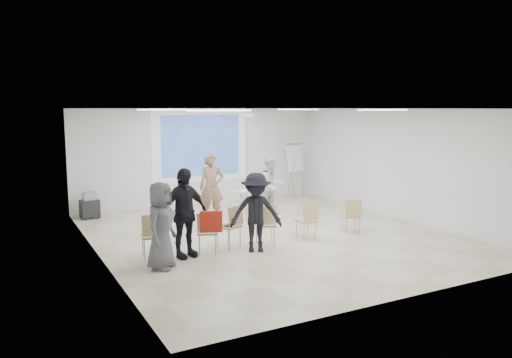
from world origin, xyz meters
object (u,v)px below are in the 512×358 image
pedestal_table (241,201)px  av_cart (90,206)px  chair_left_mid (207,230)px  audience_mid (256,207)px  player_left (212,183)px  audience_left (184,206)px  audience_outer (161,220)px  laptop (228,225)px  player_right (272,183)px  flipchart_easel (295,158)px  chair_left_inner (231,223)px  chair_right_inner (308,218)px  chair_far_left (153,233)px  chair_center (266,222)px  chair_right_far (352,213)px

pedestal_table → av_cart: 4.20m
chair_left_mid → audience_mid: audience_mid is taller
player_left → audience_left: size_ratio=0.99×
audience_outer → laptop: bearing=-25.0°
player_right → audience_left: audience_left is taller
audience_outer → flipchart_easel: (6.21, 5.11, 0.44)m
player_right → chair_left_inner: size_ratio=2.00×
chair_right_inner → player_right: bearing=78.2°
chair_far_left → audience_outer: 0.69m
audience_left → flipchart_easel: audience_left is taller
chair_left_mid → chair_right_inner: size_ratio=1.05×
chair_left_inner → audience_outer: size_ratio=0.50×
chair_center → player_right: bearing=78.6°
chair_left_mid → player_left: bearing=88.4°
flipchart_easel → chair_center: bearing=-139.6°
chair_left_inner → chair_left_mid: bearing=173.5°
chair_center → chair_right_inner: 1.13m
chair_right_far → chair_right_inner: bearing=-162.7°
pedestal_table → audience_left: size_ratio=0.34×
pedestal_table → audience_outer: (-3.50, -3.68, 0.54)m
chair_far_left → audience_left: (0.62, -0.10, 0.49)m
chair_far_left → chair_left_mid: (1.11, -0.13, -0.04)m
chair_center → chair_left_mid: bearing=-160.5°
player_left → audience_outer: bearing=-112.9°
chair_right_inner → chair_left_mid: bearing=-179.5°
chair_far_left → player_right: bearing=40.8°
chair_center → audience_outer: 2.56m
player_right → chair_left_inner: player_right is taller
pedestal_table → av_cart: bearing=159.7°
pedestal_table → chair_center: chair_center is taller
chair_left_inner → laptop: bearing=85.4°
player_right → av_cart: player_right is taller
chair_right_inner → audience_left: bearing=179.9°
laptop → av_cart: 4.90m
chair_left_inner → chair_right_far: bearing=-28.3°
chair_center → audience_left: size_ratio=0.44×
chair_right_inner → chair_right_far: chair_right_far is taller
chair_center → audience_mid: 0.63m
audience_outer → audience_mid: bearing=-44.0°
chair_left_mid → flipchart_easel: flipchart_easel is taller
chair_right_far → audience_mid: audience_mid is taller
laptop → audience_mid: size_ratio=0.18×
player_left → chair_right_inner: 3.06m
chair_right_inner → audience_outer: size_ratio=0.45×
pedestal_table → chair_right_inner: (0.13, -3.21, 0.11)m
chair_far_left → audience_left: bearing=-0.1°
audience_left → av_cart: bearing=89.8°
pedestal_table → chair_right_inner: bearing=-87.6°
chair_far_left → chair_left_inner: size_ratio=1.02×
chair_center → flipchart_easel: 6.03m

